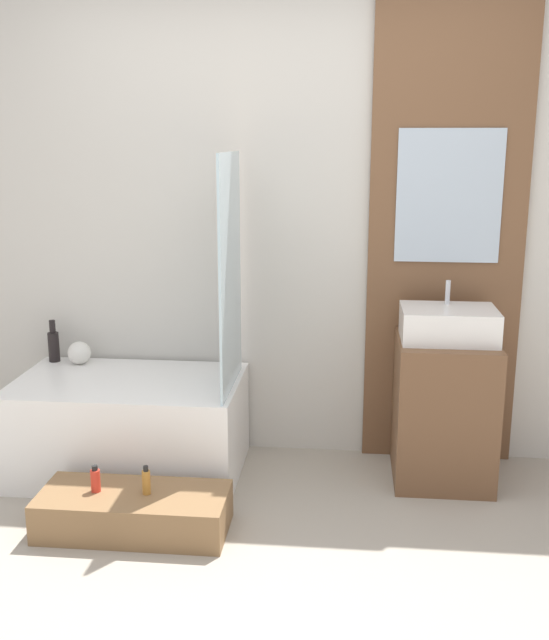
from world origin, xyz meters
name	(u,v)px	position (x,y,z in m)	size (l,w,h in m)	color
ground_plane	(248,618)	(0.00, 0.00, 0.00)	(12.00, 12.00, 0.00)	#A39989
wall_tiled_back	(286,217)	(0.00, 1.58, 1.30)	(4.20, 0.06, 2.60)	beige
wall_wood_accent	(447,218)	(0.83, 1.53, 1.31)	(0.80, 0.04, 2.60)	brown
bathtub	(130,425)	(-0.78, 1.17, 0.25)	(1.15, 0.71, 0.50)	white
glass_shower_screen	(230,273)	(-0.23, 1.14, 1.07)	(0.01, 0.59, 1.14)	silver
wooden_step_bench	(134,512)	(-0.59, 0.57, 0.09)	(0.84, 0.36, 0.18)	olive
vanity_cabinet	(444,410)	(0.83, 1.26, 0.37)	(0.49, 0.50, 0.74)	brown
sink	(448,324)	(0.83, 1.26, 0.82)	(0.46, 0.34, 0.28)	white
vase_tall_dark	(54,345)	(-1.27, 1.45, 0.60)	(0.06, 0.06, 0.23)	black
vase_round_light	(79,353)	(-1.12, 1.42, 0.57)	(0.12, 0.12, 0.12)	silver
bottle_soap_primary	(95,480)	(-0.76, 0.57, 0.24)	(0.04, 0.04, 0.12)	red
bottle_soap_secondary	(146,481)	(-0.53, 0.57, 0.24)	(0.04, 0.04, 0.13)	#B2752D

